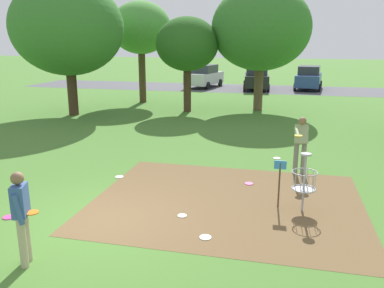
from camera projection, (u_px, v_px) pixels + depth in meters
The scene contains 19 objects.
ground_plane at pixel (104, 220), 8.74m from camera, with size 160.00×160.00×0.00m, color #47752D.
dirt_tee_pad at pixel (227, 201), 9.76m from camera, with size 6.47×5.22×0.01m, color brown.
disc_golf_basket at pixel (301, 180), 9.04m from camera, with size 0.98×0.58×1.39m.
player_foreground_watching at pixel (22, 213), 6.81m from camera, with size 0.44×0.50×1.71m.
player_throwing at pixel (301, 141), 11.53m from camera, with size 0.42×1.14×1.71m.
frisbee_near_basket at pixel (182, 216), 8.94m from camera, with size 0.21×0.21×0.02m, color white.
frisbee_by_tee at pixel (205, 237), 7.96m from camera, with size 0.24×0.24×0.02m, color white.
frisbee_mid_grass at pixel (119, 177), 11.47m from camera, with size 0.24×0.24×0.02m, color white.
frisbee_far_left at pixel (277, 158), 13.28m from camera, with size 0.24×0.24×0.02m, color white.
frisbee_scattered_a at pixel (249, 184), 10.93m from camera, with size 0.23×0.23×0.02m, color #E53D99.
frisbee_scattered_b at pixel (9, 217), 8.87m from camera, with size 0.26×0.26×0.02m, color #E53D99.
tree_near_left at pixel (141, 28), 24.10m from camera, with size 3.69×3.69×6.11m.
tree_mid_left at pixel (187, 45), 21.14m from camera, with size 3.34×3.34×5.04m.
tree_mid_center at pixel (68, 28), 19.88m from camera, with size 5.59×5.59×6.81m.
tree_mid_right at pixel (261, 28), 21.28m from camera, with size 5.32×5.32×6.71m.
parking_lot_strip at pixel (240, 88), 32.35m from camera, with size 36.00×6.00×0.01m, color #4C4C51.
parked_car_leftmost at pixel (204, 76), 32.93m from camera, with size 2.67×4.49×1.84m.
parked_car_center_left at pixel (256, 78), 31.38m from camera, with size 2.30×4.36×1.84m.
parked_car_center_right at pixel (309, 78), 31.50m from camera, with size 2.32×4.37×1.84m.
Camera 1 is at (3.74, -7.36, 3.84)m, focal length 37.22 mm.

